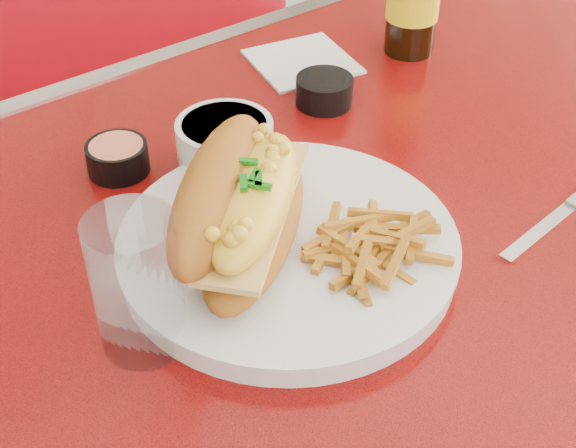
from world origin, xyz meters
TOP-DOWN VIEW (x-y plane):
  - diner_table at (0.00, 0.00)m, footprint 1.23×0.83m
  - booth_bench_far at (0.00, 0.81)m, footprint 1.20×0.51m
  - dinner_plate at (-0.15, -0.02)m, footprint 0.39×0.39m
  - mac_hoagie at (-0.19, 0.00)m, footprint 0.25×0.23m
  - fries_pile at (-0.11, -0.08)m, footprint 0.12×0.12m
  - fork at (-0.08, 0.01)m, footprint 0.02×0.14m
  - gravy_ramekin at (-0.12, 0.14)m, footprint 0.13×0.13m
  - sauce_cup_left at (-0.21, 0.20)m, footprint 0.08×0.08m
  - sauce_cup_right at (0.05, 0.18)m, footprint 0.09×0.09m
  - water_tumbler at (-0.31, -0.03)m, footprint 0.07×0.07m
  - knife at (0.11, -0.13)m, footprint 0.18×0.03m
  - paper_napkin at (0.09, 0.27)m, footprint 0.15×0.15m

SIDE VIEW (x-z plane):
  - booth_bench_far at x=0.00m, z-range -0.16..0.74m
  - diner_table at x=0.00m, z-range 0.22..0.99m
  - paper_napkin at x=0.09m, z-range 0.77..0.77m
  - knife at x=0.11m, z-range 0.77..0.78m
  - dinner_plate at x=-0.15m, z-range 0.77..0.79m
  - sauce_cup_left at x=-0.21m, z-range 0.77..0.80m
  - sauce_cup_right at x=0.05m, z-range 0.77..0.81m
  - fork at x=-0.08m, z-range 0.79..0.79m
  - gravy_ramekin at x=-0.12m, z-range 0.77..0.83m
  - fries_pile at x=-0.11m, z-range 0.79..0.82m
  - water_tumbler at x=-0.31m, z-range 0.77..0.90m
  - mac_hoagie at x=-0.19m, z-range 0.78..0.89m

